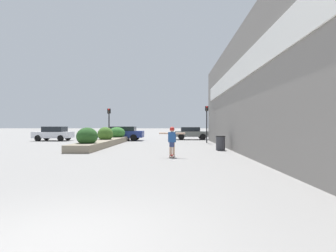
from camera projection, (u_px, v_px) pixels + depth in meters
name	position (u px, v px, depth m)	size (l,w,h in m)	color
ground_plane	(48.00, 248.00, 3.41)	(300.00, 300.00, 0.00)	gray
building_wall_right	(254.00, 86.00, 13.04)	(0.67, 30.72, 7.15)	gray
planter_box	(106.00, 139.00, 21.66)	(1.69, 13.33, 1.48)	gray
skateboard	(172.00, 156.00, 13.29)	(0.31, 0.68, 0.10)	maroon
skateboarder	(172.00, 138.00, 13.29)	(1.33, 0.38, 1.44)	tan
trash_bin	(221.00, 143.00, 16.91)	(0.61, 0.61, 0.93)	#38383D
car_leftmost	(122.00, 133.00, 27.94)	(4.59, 2.07, 1.50)	navy
car_center_left	(271.00, 133.00, 31.04)	(4.13, 1.93, 1.42)	slate
car_center_right	(191.00, 133.00, 29.92)	(3.85, 1.95, 1.42)	slate
car_rightmost	(54.00, 133.00, 27.64)	(3.80, 2.04, 1.50)	silver
traffic_light_left	(109.00, 119.00, 24.08)	(0.28, 0.30, 3.17)	black
traffic_light_right	(207.00, 118.00, 24.07)	(0.28, 0.30, 3.40)	black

